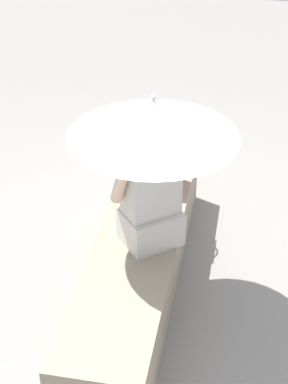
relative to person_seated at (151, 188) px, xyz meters
The scene contains 5 objects.
ground_plane 0.82m from the person_seated, 104.02° to the right, with size 14.00×14.00×0.00m, color gray.
stone_bench 0.61m from the person_seated, 104.02° to the right, with size 2.32×0.52×0.43m, color gray.
person_seated is the anchor object (origin of this frame).
parasol 0.47m from the person_seated, 50.19° to the left, with size 0.98×0.98×1.00m.
handbag_black 0.69m from the person_seated, behind, with size 0.27×0.20×0.27m.
Camera 1 is at (3.04, 0.61, 2.80)m, focal length 57.56 mm.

